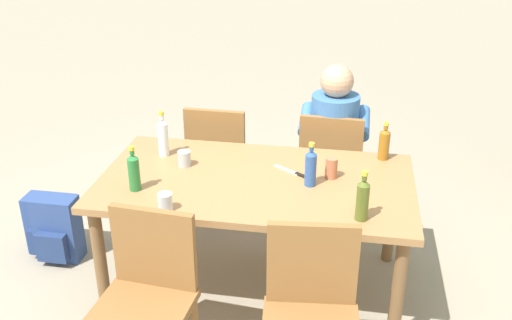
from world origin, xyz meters
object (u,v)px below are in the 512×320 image
(dining_table, at_px, (256,192))
(cup_glass, at_px, (165,202))
(bottle_clear, at_px, (163,137))
(chair_far_right, at_px, (331,163))
(backpack_by_near_side, at_px, (52,226))
(chair_far_left, at_px, (220,155))
(bottle_blue, at_px, (311,167))
(table_knife, at_px, (293,172))
(person_in_white_shirt, at_px, (334,135))
(bottle_green, at_px, (134,171))
(backpack_by_far_side, at_px, (57,230))
(bottle_amber, at_px, (384,143))
(bottle_olive, at_px, (363,199))
(chair_near_right, at_px, (311,311))
(chair_near_left, at_px, (146,292))
(cup_terracotta, at_px, (331,168))
(cup_steel, at_px, (184,159))

(dining_table, height_order, cup_glass, cup_glass)
(dining_table, height_order, bottle_clear, bottle_clear)
(chair_far_right, distance_m, backpack_by_near_side, 1.92)
(chair_far_left, height_order, backpack_by_near_side, chair_far_left)
(bottle_blue, relative_size, table_knife, 1.20)
(chair_far_left, bearing_deg, chair_far_right, 0.01)
(backpack_by_near_side, bearing_deg, table_knife, -0.31)
(person_in_white_shirt, relative_size, bottle_green, 4.59)
(backpack_by_near_side, distance_m, backpack_by_far_side, 0.11)
(dining_table, bearing_deg, bottle_amber, 29.28)
(bottle_olive, bearing_deg, person_in_white_shirt, 98.79)
(chair_near_right, xyz_separation_m, backpack_by_near_side, (-1.78, 0.91, -0.30))
(bottle_olive, bearing_deg, chair_near_right, -114.06)
(chair_far_left, bearing_deg, bottle_olive, -48.65)
(person_in_white_shirt, height_order, bottle_green, person_in_white_shirt)
(cup_glass, xyz_separation_m, backpack_by_near_side, (-0.99, 0.54, -0.58))
(dining_table, bearing_deg, chair_near_left, -116.50)
(cup_terracotta, bearing_deg, chair_near_right, -91.71)
(table_knife, height_order, backpack_by_far_side, table_knife)
(dining_table, distance_m, chair_near_right, 0.89)
(person_in_white_shirt, height_order, bottle_blue, person_in_white_shirt)
(bottle_green, xyz_separation_m, table_knife, (0.82, 0.35, -0.11))
(cup_glass, bearing_deg, bottle_olive, 4.47)
(chair_far_left, relative_size, backpack_by_far_side, 1.96)
(bottle_blue, relative_size, bottle_clear, 0.89)
(bottle_amber, relative_size, bottle_olive, 0.89)
(dining_table, relative_size, chair_far_right, 2.03)
(bottle_green, bearing_deg, cup_steel, 61.70)
(chair_near_right, relative_size, chair_near_left, 1.00)
(bottle_amber, xyz_separation_m, backpack_by_near_side, (-2.10, -0.28, -0.63))
(bottle_amber, distance_m, table_knife, 0.60)
(bottle_blue, xyz_separation_m, cup_steel, (-0.75, 0.12, -0.06))
(cup_glass, bearing_deg, cup_steel, 95.46)
(person_in_white_shirt, xyz_separation_m, cup_glass, (-0.79, -1.31, 0.12))
(backpack_by_near_side, relative_size, backpack_by_far_side, 0.91)
(dining_table, distance_m, person_in_white_shirt, 0.98)
(chair_far_right, height_order, bottle_amber, bottle_amber)
(chair_near_right, relative_size, bottle_green, 3.39)
(bottle_olive, bearing_deg, bottle_blue, 131.22)
(dining_table, xyz_separation_m, person_in_white_shirt, (0.40, 0.89, 0.01))
(chair_near_right, bearing_deg, cup_steel, 133.36)
(chair_near_right, distance_m, bottle_amber, 1.27)
(chair_far_left, relative_size, cup_glass, 9.42)
(chair_far_right, xyz_separation_m, backpack_by_near_side, (-1.78, -0.66, -0.30))
(chair_far_right, distance_m, person_in_white_shirt, 0.20)
(chair_far_left, height_order, table_knife, chair_far_left)
(bottle_olive, bearing_deg, dining_table, 150.07)
(dining_table, distance_m, backpack_by_far_side, 1.38)
(dining_table, height_order, backpack_by_far_side, dining_table)
(dining_table, height_order, bottle_olive, bottle_olive)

